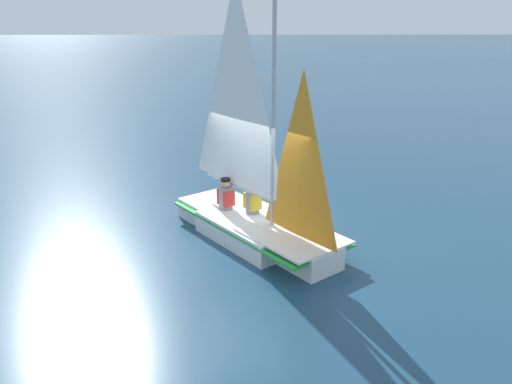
# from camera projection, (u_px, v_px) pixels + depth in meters

# --- Properties ---
(ground_plane) EXTENTS (260.00, 260.00, 0.00)m
(ground_plane) POSITION_uv_depth(u_px,v_px,m) (256.00, 238.00, 10.71)
(ground_plane) COLOR navy
(sailboat_main) EXTENTS (4.28, 3.79, 5.43)m
(sailboat_main) POSITION_uv_depth(u_px,v_px,m) (254.00, 205.00, 10.50)
(sailboat_main) COLOR white
(sailboat_main) RESTS_ON ground_plane
(sailor_helm) EXTENTS (0.43, 0.42, 1.16)m
(sailor_helm) POSITION_uv_depth(u_px,v_px,m) (252.00, 205.00, 10.83)
(sailor_helm) COLOR black
(sailor_helm) RESTS_ON ground_plane
(sailor_crew) EXTENTS (0.43, 0.42, 1.16)m
(sailor_crew) POSITION_uv_depth(u_px,v_px,m) (226.00, 201.00, 11.05)
(sailor_crew) COLOR black
(sailor_crew) RESTS_ON ground_plane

